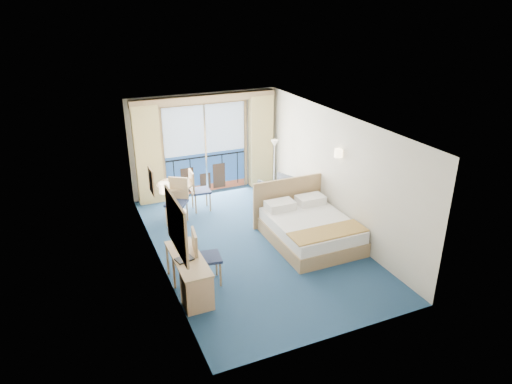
% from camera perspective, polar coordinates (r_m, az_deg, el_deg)
% --- Properties ---
extents(floor, '(6.50, 6.50, 0.00)m').
position_cam_1_polar(floor, '(9.98, -0.39, -6.42)').
color(floor, navy).
rests_on(floor, ground).
extents(room_walls, '(4.04, 6.54, 2.72)m').
position_cam_1_polar(room_walls, '(9.24, -0.42, 3.24)').
color(room_walls, beige).
rests_on(room_walls, ground).
extents(balcony_door, '(2.36, 0.03, 2.52)m').
position_cam_1_polar(balcony_door, '(12.31, -6.34, 5.07)').
color(balcony_door, navy).
rests_on(balcony_door, room_walls).
extents(curtain_left, '(0.65, 0.22, 2.55)m').
position_cam_1_polar(curtain_left, '(11.80, -13.33, 4.46)').
color(curtain_left, tan).
rests_on(curtain_left, room_walls).
extents(curtain_right, '(0.65, 0.22, 2.55)m').
position_cam_1_polar(curtain_right, '(12.66, 0.61, 6.34)').
color(curtain_right, tan).
rests_on(curtain_right, room_walls).
extents(pelmet, '(3.80, 0.25, 0.18)m').
position_cam_1_polar(pelmet, '(11.84, -6.44, 11.54)').
color(pelmet, '#A48459').
rests_on(pelmet, room_walls).
extents(mirror, '(0.05, 1.25, 0.95)m').
position_cam_1_polar(mirror, '(7.45, -9.91, -4.08)').
color(mirror, '#A48459').
rests_on(mirror, room_walls).
extents(wall_print, '(0.04, 0.42, 0.52)m').
position_cam_1_polar(wall_print, '(9.18, -12.93, 1.33)').
color(wall_print, '#A48459').
rests_on(wall_print, room_walls).
extents(sconce_left, '(0.18, 0.18, 0.18)m').
position_cam_1_polar(sconce_left, '(8.14, -11.40, 0.51)').
color(sconce_left, '#FFE4B2').
rests_on(sconce_left, room_walls).
extents(sconce_right, '(0.18, 0.18, 0.18)m').
position_cam_1_polar(sconce_right, '(9.97, 10.27, 4.81)').
color(sconce_right, '#FFE4B2').
rests_on(sconce_right, room_walls).
extents(bed, '(1.79, 2.12, 1.12)m').
position_cam_1_polar(bed, '(10.00, 6.63, -4.48)').
color(bed, '#A48459').
rests_on(bed, ground).
extents(nightstand, '(0.45, 0.43, 0.59)m').
position_cam_1_polar(nightstand, '(11.47, 5.42, -0.79)').
color(nightstand, tan).
rests_on(nightstand, ground).
extents(phone, '(0.21, 0.19, 0.07)m').
position_cam_1_polar(phone, '(11.34, 5.56, 0.74)').
color(phone, white).
rests_on(phone, nightstand).
extents(armchair, '(1.08, 1.09, 0.76)m').
position_cam_1_polar(armchair, '(11.55, 2.97, -0.08)').
color(armchair, '#4C525C').
rests_on(armchair, ground).
extents(floor_lamp, '(0.21, 0.21, 1.53)m').
position_cam_1_polar(floor_lamp, '(12.02, 2.31, 4.82)').
color(floor_lamp, silver).
rests_on(floor_lamp, ground).
extents(desk, '(0.51, 1.47, 0.69)m').
position_cam_1_polar(desk, '(8.06, -7.63, -11.33)').
color(desk, '#A48459').
rests_on(desk, ground).
extents(desk_chair, '(0.54, 0.53, 1.10)m').
position_cam_1_polar(desk_chair, '(8.43, -6.72, -7.71)').
color(desk_chair, '#1D2644').
rests_on(desk_chair, ground).
extents(folder, '(0.34, 0.28, 0.03)m').
position_cam_1_polar(folder, '(8.15, -8.94, -8.28)').
color(folder, black).
rests_on(folder, desk).
extents(desk_lamp, '(0.12, 0.12, 0.43)m').
position_cam_1_polar(desk_lamp, '(8.48, -9.95, -4.66)').
color(desk_lamp, silver).
rests_on(desk_lamp, desk).
extents(round_table, '(0.88, 0.88, 0.79)m').
position_cam_1_polar(round_table, '(11.25, -10.05, 0.13)').
color(round_table, '#A48459').
rests_on(round_table, ground).
extents(table_chair_a, '(0.49, 0.48, 1.06)m').
position_cam_1_polar(table_chair_a, '(11.35, -7.40, 0.50)').
color(table_chair_a, '#1D2644').
rests_on(table_chair_a, ground).
extents(table_chair_b, '(0.65, 0.65, 1.08)m').
position_cam_1_polar(table_chair_b, '(10.81, -9.80, -0.75)').
color(table_chair_b, '#1D2644').
rests_on(table_chair_b, ground).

